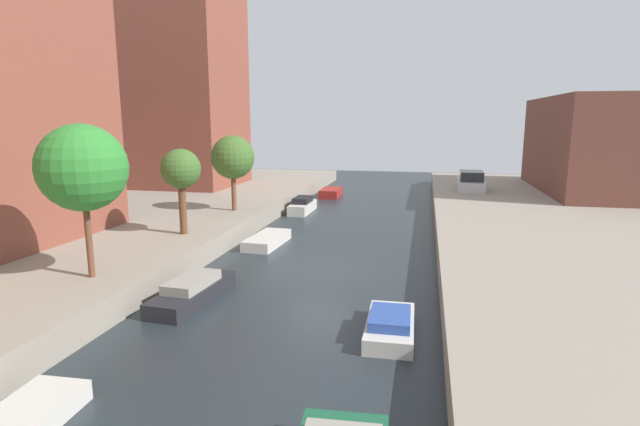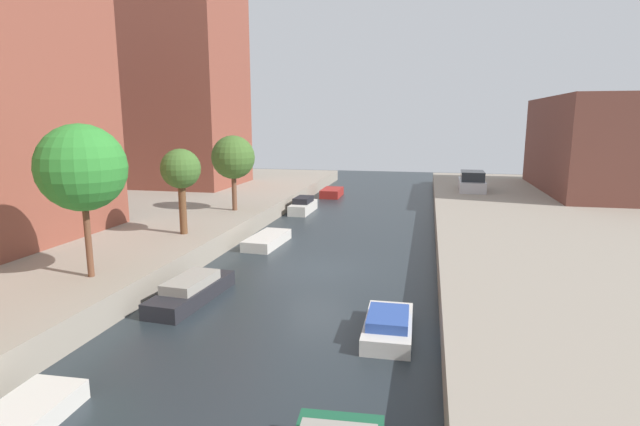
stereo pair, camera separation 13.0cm
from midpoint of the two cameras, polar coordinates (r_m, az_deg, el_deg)
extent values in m
plane|color=#232B30|center=(21.22, -0.07, -6.62)|extent=(84.00, 84.00, 0.00)
cube|color=gray|center=(28.29, -31.29, -2.74)|extent=(20.00, 64.00, 1.00)
cube|color=brown|center=(43.45, -16.72, 19.39)|extent=(10.00, 8.31, 24.38)
cube|color=brown|center=(42.75, 31.22, 6.77)|extent=(10.00, 15.07, 7.03)
cylinder|color=brown|center=(18.53, -25.14, -2.62)|extent=(0.22, 0.22, 2.75)
sphere|color=#2F832F|center=(18.17, -25.74, 4.77)|extent=(2.91, 2.91, 2.91)
cylinder|color=brown|center=(24.06, -15.49, 0.53)|extent=(0.35, 0.35, 2.46)
sphere|color=#3E6529|center=(23.81, -15.72, 4.98)|extent=(1.85, 1.85, 1.85)
cylinder|color=brown|center=(29.77, -9.80, 2.49)|extent=(0.29, 0.29, 2.28)
sphere|color=#3F6528|center=(29.55, -9.92, 6.39)|extent=(2.56, 2.56, 2.56)
cube|color=#B7B7BC|center=(39.68, 17.27, 3.12)|extent=(2.02, 4.59, 0.80)
cube|color=#1E2328|center=(39.26, 17.37, 4.14)|extent=(1.74, 2.54, 0.71)
cube|color=#232328|center=(18.23, -14.45, -9.01)|extent=(1.61, 4.25, 0.55)
cube|color=gray|center=(18.07, -14.56, -7.72)|extent=(1.28, 2.37, 0.34)
cube|color=beige|center=(25.39, -6.01, -3.15)|extent=(1.62, 3.59, 0.52)
cube|color=beige|center=(34.16, -1.87, 0.64)|extent=(1.26, 3.56, 0.68)
cube|color=black|center=(34.13, -1.84, 1.54)|extent=(1.06, 1.96, 0.39)
cube|color=maroon|center=(41.25, 1.47, 2.38)|extent=(1.56, 3.12, 0.67)
cube|color=beige|center=(15.19, 8.18, -13.02)|extent=(1.44, 3.12, 0.47)
cube|color=#2D4C9E|center=(14.85, 8.16, -11.98)|extent=(1.21, 1.72, 0.30)
camera|label=1|loc=(0.07, -89.85, 0.03)|focal=27.58mm
camera|label=2|loc=(0.07, 90.15, -0.03)|focal=27.58mm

